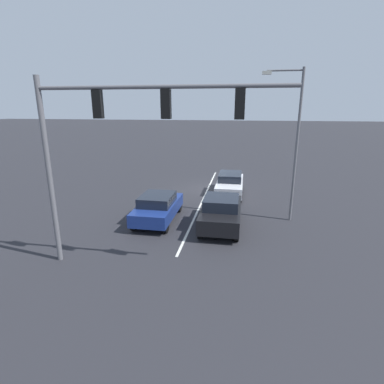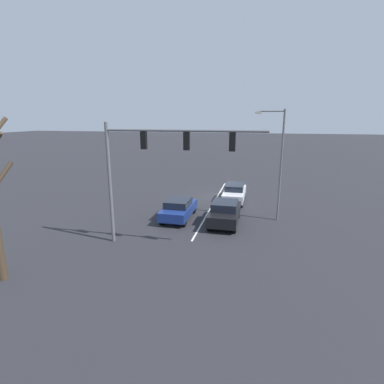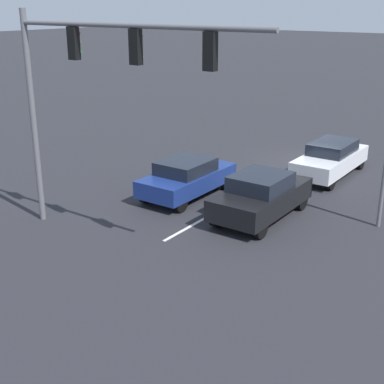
% 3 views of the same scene
% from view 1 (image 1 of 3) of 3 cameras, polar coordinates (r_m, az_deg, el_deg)
% --- Properties ---
extents(ground_plane, '(240.00, 240.00, 0.00)m').
position_cam_1_polar(ground_plane, '(22.87, 3.05, 0.59)').
color(ground_plane, '#28282D').
extents(lane_stripe_left_divider, '(0.12, 16.92, 0.01)m').
position_cam_1_polar(lane_stripe_left_divider, '(20.52, 2.23, -1.19)').
color(lane_stripe_left_divider, silver).
rests_on(lane_stripe_left_divider, ground_plane).
extents(car_black_leftlane_front, '(1.95, 4.36, 1.64)m').
position_cam_1_polar(car_black_leftlane_front, '(15.49, 5.60, -3.74)').
color(car_black_leftlane_front, black).
rests_on(car_black_leftlane_front, ground_plane).
extents(car_navy_midlane_front, '(1.90, 4.31, 1.50)m').
position_cam_1_polar(car_navy_midlane_front, '(16.44, -6.51, -2.84)').
color(car_navy_midlane_front, navy).
rests_on(car_navy_midlane_front, ground_plane).
extents(car_white_leftlane_second, '(1.78, 4.78, 1.53)m').
position_cam_1_polar(car_white_leftlane_second, '(21.39, 7.23, 1.60)').
color(car_white_leftlane_second, silver).
rests_on(car_white_leftlane_second, ground_plane).
extents(traffic_signal_gantry, '(8.95, 0.37, 7.11)m').
position_cam_1_polar(traffic_signal_gantry, '(10.98, -14.40, 11.32)').
color(traffic_signal_gantry, slate).
rests_on(traffic_signal_gantry, ground_plane).
extents(street_lamp_left_shoulder, '(2.03, 0.24, 7.91)m').
position_cam_1_polar(street_lamp_left_shoulder, '(16.47, 18.69, 10.01)').
color(street_lamp_left_shoulder, slate).
rests_on(street_lamp_left_shoulder, ground_plane).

